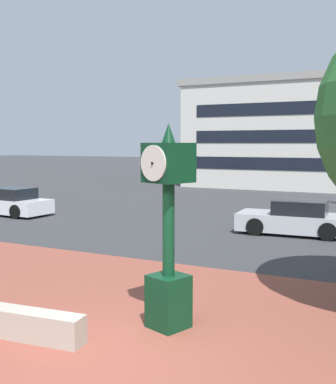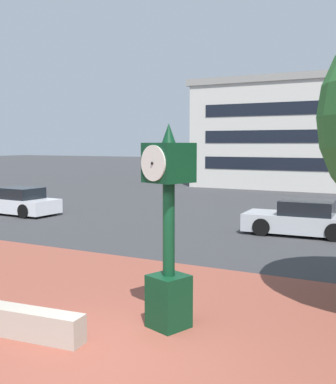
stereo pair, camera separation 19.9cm
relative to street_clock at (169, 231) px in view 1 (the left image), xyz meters
name	(u,v)px [view 1 (the left image)]	position (x,y,z in m)	size (l,w,h in m)	color
ground_plane	(105,353)	(-0.43, -1.43, -1.78)	(200.00, 200.00, 0.00)	#38383A
plaza_brick_paving	(132,334)	(-0.43, -0.58, -1.77)	(44.00, 9.70, 0.01)	brown
planter_wall	(2,320)	(-2.47, -1.60, -1.53)	(3.20, 0.40, 0.50)	#ADA393
street_clock	(169,231)	(0.00, 0.00, 0.00)	(0.89, 0.92, 3.70)	#0C381E
car_street_near	(10,203)	(-12.94, 9.18, -1.21)	(4.15, 1.95, 1.28)	silver
car_street_far	(295,219)	(0.14, 10.21, -1.21)	(4.16, 1.99, 1.28)	#B7BABF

